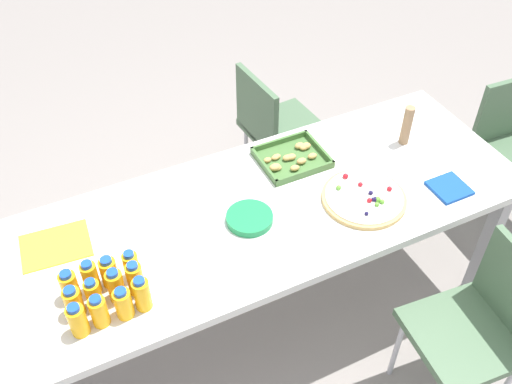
{
  "coord_description": "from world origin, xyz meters",
  "views": [
    {
      "loc": [
        -0.77,
        -1.5,
        2.45
      ],
      "look_at": [
        0.0,
        0.08,
        0.77
      ],
      "focal_mm": 40.99,
      "sensor_mm": 36.0,
      "label": 1
    }
  ],
  "objects": [
    {
      "name": "juice_bottle_7",
      "position": [
        -0.59,
        -0.18,
        0.82
      ],
      "size": [
        0.06,
        0.06,
        0.15
      ],
      "color": "#FAAC14",
      "rests_on": "party_table"
    },
    {
      "name": "snack_tray",
      "position": [
        0.25,
        0.21,
        0.76
      ],
      "size": [
        0.29,
        0.25,
        0.04
      ],
      "color": "#477238",
      "rests_on": "party_table"
    },
    {
      "name": "chair_near_right",
      "position": [
        0.59,
        -0.72,
        0.5
      ],
      "size": [
        0.43,
        0.43,
        0.83
      ],
      "rotation": [
        0.0,
        0.0,
        1.48
      ],
      "color": "#4C6B4C",
      "rests_on": "ground_plane"
    },
    {
      "name": "juice_bottle_3",
      "position": [
        -0.59,
        -0.25,
        0.82
      ],
      "size": [
        0.06,
        0.06,
        0.15
      ],
      "color": "#FAAE14",
      "rests_on": "party_table"
    },
    {
      "name": "juice_bottle_2",
      "position": [
        -0.66,
        -0.26,
        0.81
      ],
      "size": [
        0.06,
        0.06,
        0.13
      ],
      "color": "#FAAD14",
      "rests_on": "party_table"
    },
    {
      "name": "juice_bottle_9",
      "position": [
        -0.73,
        -0.11,
        0.82
      ],
      "size": [
        0.06,
        0.06,
        0.15
      ],
      "color": "#F9AC14",
      "rests_on": "party_table"
    },
    {
      "name": "juice_bottle_0",
      "position": [
        -0.81,
        -0.26,
        0.81
      ],
      "size": [
        0.06,
        0.06,
        0.14
      ],
      "color": "#F9AC14",
      "rests_on": "party_table"
    },
    {
      "name": "fruit_pizza",
      "position": [
        0.39,
        -0.14,
        0.76
      ],
      "size": [
        0.35,
        0.35,
        0.04
      ],
      "color": "tan",
      "rests_on": "party_table"
    },
    {
      "name": "paper_folder",
      "position": [
        -0.81,
        0.16,
        0.75
      ],
      "size": [
        0.28,
        0.22,
        0.01
      ],
      "primitive_type": "cube",
      "rotation": [
        0.0,
        0.0,
        -0.09
      ],
      "color": "yellow",
      "rests_on": "party_table"
    },
    {
      "name": "ground_plane",
      "position": [
        0.0,
        0.0,
        0.0
      ],
      "size": [
        12.0,
        12.0,
        0.0
      ],
      "primitive_type": "plane",
      "color": "gray"
    },
    {
      "name": "juice_bottle_10",
      "position": [
        -0.67,
        -0.1,
        0.81
      ],
      "size": [
        0.06,
        0.06,
        0.13
      ],
      "color": "#FAAB14",
      "rests_on": "party_table"
    },
    {
      "name": "juice_bottle_4",
      "position": [
        -0.81,
        -0.17,
        0.81
      ],
      "size": [
        0.06,
        0.06,
        0.13
      ],
      "color": "#FAAD14",
      "rests_on": "party_table"
    },
    {
      "name": "cardboard_tube",
      "position": [
        0.77,
        0.1,
        0.85
      ],
      "size": [
        0.04,
        0.04,
        0.19
      ],
      "primitive_type": "cylinder",
      "color": "#9E7A56",
      "rests_on": "party_table"
    },
    {
      "name": "juice_bottle_1",
      "position": [
        -0.74,
        -0.25,
        0.81
      ],
      "size": [
        0.06,
        0.06,
        0.14
      ],
      "color": "#FAAB14",
      "rests_on": "party_table"
    },
    {
      "name": "juice_bottle_5",
      "position": [
        -0.74,
        -0.17,
        0.81
      ],
      "size": [
        0.06,
        0.06,
        0.13
      ],
      "color": "#F9AE14",
      "rests_on": "party_table"
    },
    {
      "name": "napkin_stack",
      "position": [
        0.76,
        -0.25,
        0.76
      ],
      "size": [
        0.15,
        0.15,
        0.01
      ],
      "primitive_type": "cube",
      "color": "#194CA5",
      "rests_on": "party_table"
    },
    {
      "name": "juice_bottle_8",
      "position": [
        -0.81,
        -0.1,
        0.81
      ],
      "size": [
        0.06,
        0.06,
        0.13
      ],
      "color": "#FAAD14",
      "rests_on": "party_table"
    },
    {
      "name": "juice_bottle_6",
      "position": [
        -0.66,
        -0.18,
        0.82
      ],
      "size": [
        0.06,
        0.06,
        0.15
      ],
      "color": "#F9AC14",
      "rests_on": "party_table"
    },
    {
      "name": "plate_stack",
      "position": [
        -0.08,
        -0.04,
        0.76
      ],
      "size": [
        0.19,
        0.19,
        0.03
      ],
      "color": "#1E8C4C",
      "rests_on": "party_table"
    },
    {
      "name": "party_table",
      "position": [
        0.0,
        0.0,
        0.68
      ],
      "size": [
        2.24,
        0.81,
        0.75
      ],
      "color": "silver",
      "rests_on": "ground_plane"
    },
    {
      "name": "juice_bottle_11",
      "position": [
        -0.59,
        -0.11,
        0.81
      ],
      "size": [
        0.06,
        0.06,
        0.13
      ],
      "color": "#FAAE14",
      "rests_on": "party_table"
    },
    {
      "name": "chair_far_right",
      "position": [
        0.45,
        0.76,
        0.5
      ],
      "size": [
        0.43,
        0.43,
        0.83
      ],
      "rotation": [
        0.0,
        0.0,
        -1.49
      ],
      "color": "#4C6B4C",
      "rests_on": "ground_plane"
    }
  ]
}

